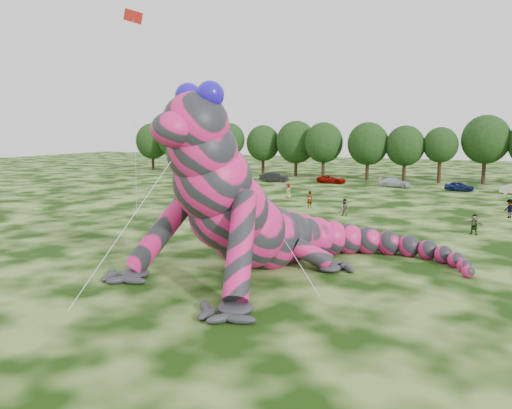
{
  "coord_description": "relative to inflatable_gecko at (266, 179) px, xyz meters",
  "views": [
    {
      "loc": [
        7.15,
        -25.38,
        8.44
      ],
      "look_at": [
        -4.87,
        1.06,
        4.0
      ],
      "focal_mm": 35.0,
      "sensor_mm": 36.0,
      "label": 1
    }
  ],
  "objects": [
    {
      "name": "car_1",
      "position": [
        -18.41,
        45.99,
        -4.67
      ],
      "size": [
        4.73,
        2.14,
        1.51
      ],
      "primitive_type": "imported",
      "rotation": [
        0.0,
        0.0,
        1.69
      ],
      "color": "black",
      "rests_on": "ground"
    },
    {
      "name": "tree_2",
      "position": [
        -38.38,
        56.7,
        -0.6
      ],
      "size": [
        7.04,
        6.34,
        9.64
      ],
      "primitive_type": null,
      "color": "black",
      "rests_on": "ground"
    },
    {
      "name": "car_2",
      "position": [
        -9.39,
        47.6,
        -4.79
      ],
      "size": [
        4.72,
        2.49,
        1.26
      ],
      "primitive_type": "imported",
      "rotation": [
        0.0,
        0.0,
        1.48
      ],
      "color": "#7C0801",
      "rests_on": "ground"
    },
    {
      "name": "car_0",
      "position": [
        -26.93,
        46.7,
        -4.8
      ],
      "size": [
        3.81,
        1.89,
        1.25
      ],
      "primitive_type": "imported",
      "rotation": [
        0.0,
        0.0,
        1.46
      ],
      "color": "white",
      "rests_on": "ground"
    },
    {
      "name": "tree_1",
      "position": [
        -43.72,
        55.99,
        -0.52
      ],
      "size": [
        6.74,
        6.07,
        9.81
      ],
      "primitive_type": null,
      "color": "black",
      "rests_on": "ground"
    },
    {
      "name": "tree_3",
      "position": [
        -31.08,
        55.0,
        -0.7
      ],
      "size": [
        5.81,
        5.23,
        9.44
      ],
      "primitive_type": null,
      "color": "black",
      "rests_on": "ground"
    },
    {
      "name": "tree_10",
      "position": [
        12.04,
        56.51,
        -0.17
      ],
      "size": [
        7.09,
        6.38,
        10.5
      ],
      "primitive_type": null,
      "color": "black",
      "rests_on": "ground"
    },
    {
      "name": "spectator_4",
      "position": [
        -9.61,
        29.18,
        -4.52
      ],
      "size": [
        1.05,
        0.96,
        1.81
      ],
      "primitive_type": "imported",
      "rotation": [
        0.0,
        0.0,
        5.72
      ],
      "color": "gray",
      "rests_on": "ground"
    },
    {
      "name": "spectator_0",
      "position": [
        -4.8,
        22.89,
        -4.5
      ],
      "size": [
        0.78,
        0.79,
        1.84
      ],
      "primitive_type": "imported",
      "rotation": [
        0.0,
        0.0,
        3.98
      ],
      "color": "gray",
      "rests_on": "ground"
    },
    {
      "name": "inflatable_gecko",
      "position": [
        0.0,
        0.0,
        0.0
      ],
      "size": [
        24.21,
        26.37,
        10.84
      ],
      "primitive_type": null,
      "rotation": [
        0.0,
        0.0,
        -0.32
      ],
      "color": "#CF1965",
      "rests_on": "ground"
    },
    {
      "name": "car_3",
      "position": [
        0.31,
        46.71,
        -4.77
      ],
      "size": [
        4.57,
        2.01,
        1.31
      ],
      "primitive_type": "imported",
      "rotation": [
        0.0,
        0.0,
        1.53
      ],
      "color": "#B6BAC0",
      "rests_on": "ground"
    },
    {
      "name": "spectator_2",
      "position": [
        14.4,
        25.1,
        -4.52
      ],
      "size": [
        1.32,
        1.26,
        1.79
      ],
      "primitive_type": "imported",
      "rotation": [
        0.0,
        0.0,
        3.84
      ],
      "color": "gray",
      "rests_on": "ground"
    },
    {
      "name": "car_4",
      "position": [
        9.11,
        45.47,
        -4.78
      ],
      "size": [
        3.9,
        1.91,
        1.28
      ],
      "primitive_type": "imported",
      "rotation": [
        0.0,
        0.0,
        1.46
      ],
      "color": "#11194E",
      "rests_on": "ground"
    },
    {
      "name": "tree_8",
      "position": [
        0.42,
        54.92,
        -0.95
      ],
      "size": [
        6.14,
        5.53,
        8.94
      ],
      "primitive_type": null,
      "color": "black",
      "rests_on": "ground"
    },
    {
      "name": "spectator_5",
      "position": [
        11.49,
        15.55,
        -4.6
      ],
      "size": [
        1.6,
        0.86,
        1.65
      ],
      "primitive_type": "imported",
      "rotation": [
        0.0,
        0.0,
        6.02
      ],
      "color": "gray",
      "rests_on": "ground"
    },
    {
      "name": "tree_0",
      "position": [
        -49.92,
        57.17,
        -0.67
      ],
      "size": [
        6.91,
        6.22,
        9.51
      ],
      "primitive_type": null,
      "color": "black",
      "rests_on": "ground"
    },
    {
      "name": "ground",
      "position": [
        4.64,
        -2.06,
        -5.42
      ],
      "size": [
        240.0,
        240.0,
        0.0
      ],
      "primitive_type": "plane",
      "color": "#16330A",
      "rests_on": "ground"
    },
    {
      "name": "spectator_1",
      "position": [
        -0.1,
        19.55,
        -4.57
      ],
      "size": [
        0.96,
        0.83,
        1.7
      ],
      "primitive_type": "imported",
      "rotation": [
        0.0,
        0.0,
        6.03
      ],
      "color": "gray",
      "rests_on": "ground"
    },
    {
      "name": "tree_5",
      "position": [
        -18.48,
        56.37,
        -0.52
      ],
      "size": [
        7.16,
        6.44,
        9.8
      ],
      "primitive_type": null,
      "color": "black",
      "rests_on": "ground"
    },
    {
      "name": "tree_6",
      "position": [
        -12.92,
        54.62,
        -0.68
      ],
      "size": [
        6.52,
        5.86,
        9.49
      ],
      "primitive_type": null,
      "color": "black",
      "rests_on": "ground"
    },
    {
      "name": "tree_4",
      "position": [
        -25.0,
        56.65,
        -0.89
      ],
      "size": [
        6.22,
        5.6,
        9.06
      ],
      "primitive_type": null,
      "color": "black",
      "rests_on": "ground"
    },
    {
      "name": "tree_9",
      "position": [
        5.7,
        55.28,
        -1.08
      ],
      "size": [
        5.27,
        4.74,
        8.68
      ],
      "primitive_type": null,
      "color": "black",
      "rests_on": "ground"
    },
    {
      "name": "flying_kite",
      "position": [
        -14.01,
        5.88,
        10.34
      ],
      "size": [
        4.6,
        4.89,
        18.14
      ],
      "color": "red",
      "rests_on": "ground"
    },
    {
      "name": "tree_7",
      "position": [
        -5.44,
        54.74,
        -0.68
      ],
      "size": [
        6.68,
        6.01,
        9.48
      ],
      "primitive_type": null,
      "color": "black",
      "rests_on": "ground"
    }
  ]
}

